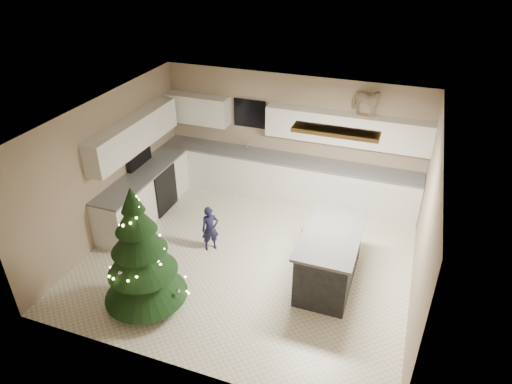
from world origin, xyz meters
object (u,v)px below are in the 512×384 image
Objects in this scene: island at (330,257)px; bar_stool at (312,238)px; christmas_tree at (141,260)px; rocking_horse at (365,101)px; toddler at (210,229)px.

island reaches higher than bar_stool.
christmas_tree is 3.05× the size of rocking_horse.
rocking_horse is (0.39, 2.10, 1.76)m from bar_stool.
rocking_horse is at bearing 79.54° from bar_stool.
island is at bearing -41.96° from bar_stool.
christmas_tree is at bearing -149.56° from island.
christmas_tree is 2.43× the size of toddler.
island is 3.04m from rocking_horse.
rocking_horse is (0.01, 2.44, 1.80)m from island.
bar_stool is 1.02× the size of rocking_horse.
bar_stool is 2.83m from christmas_tree.
island is at bearing -160.14° from rocking_horse.
island is 2.18m from toddler.
bar_stool is (-0.38, 0.34, 0.04)m from island.
island is 2.48× the size of rocking_horse.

